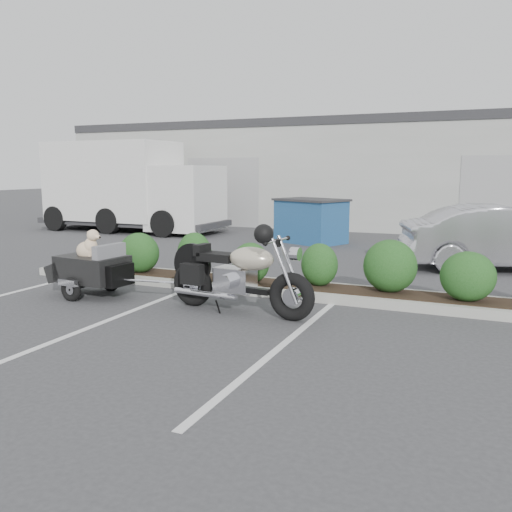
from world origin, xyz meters
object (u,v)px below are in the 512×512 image
at_px(motorcycle, 238,276).
at_px(delivery_truck, 131,189).
at_px(dumpster, 311,220).
at_px(sedan, 504,238).
at_px(pet_trailer, 92,268).

relative_size(motorcycle, delivery_truck, 0.36).
bearing_deg(dumpster, motorcycle, -55.79).
bearing_deg(delivery_truck, motorcycle, -45.21).
height_order(motorcycle, sedan, motorcycle).
bearing_deg(delivery_truck, pet_trailer, -56.48).
bearing_deg(motorcycle, pet_trailer, -174.40).
height_order(pet_trailer, sedan, sedan).
distance_m(pet_trailer, delivery_truck, 10.22).
distance_m(pet_trailer, sedan, 8.51).
height_order(dumpster, delivery_truck, delivery_truck).
bearing_deg(motorcycle, delivery_truck, 140.00).
xyz_separation_m(pet_trailer, dumpster, (1.31, 8.11, 0.17)).
bearing_deg(dumpster, delivery_truck, -159.95).
xyz_separation_m(motorcycle, dumpster, (-1.47, 8.14, 0.10)).
relative_size(sedan, dumpster, 1.80).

